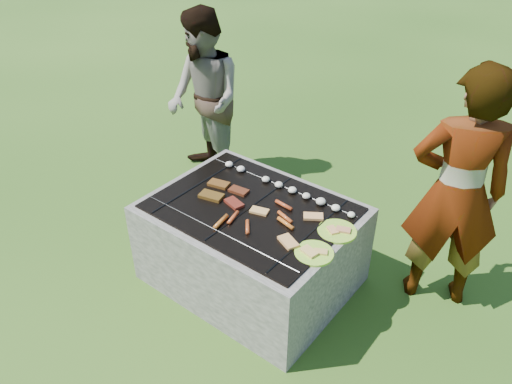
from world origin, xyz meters
TOP-DOWN VIEW (x-y plane):
  - lawn at (0.00, 0.00)m, footprint 60.00×60.00m
  - fire_pit at (0.00, 0.00)m, footprint 1.30×1.00m
  - mushrooms at (0.08, 0.30)m, footprint 1.05×0.06m
  - pork_slabs at (-0.24, -0.00)m, footprint 0.38×0.26m
  - sausages at (0.13, -0.08)m, footprint 0.41×0.47m
  - bread_on_grate at (0.30, -0.01)m, footprint 0.46×0.42m
  - plate_far at (0.56, 0.12)m, footprint 0.29×0.29m
  - plate_near at (0.56, -0.13)m, footprint 0.26×0.26m
  - cook at (1.05, 0.65)m, footprint 0.70×0.62m
  - bystander at (-1.17, 0.83)m, footprint 0.91×0.83m

SIDE VIEW (x-z plane):
  - lawn at x=0.00m, z-range 0.00..0.00m
  - fire_pit at x=0.00m, z-range -0.03..0.59m
  - plate_far at x=0.56m, z-range 0.59..0.62m
  - plate_near at x=0.56m, z-range 0.59..0.62m
  - bread_on_grate at x=0.30m, z-range 0.61..0.63m
  - pork_slabs at x=-0.24m, z-range 0.61..0.63m
  - sausages at x=0.13m, z-range 0.61..0.64m
  - mushrooms at x=0.08m, z-range 0.61..0.65m
  - bystander at x=-1.17m, z-range 0.00..1.52m
  - cook at x=1.05m, z-range 0.00..1.62m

